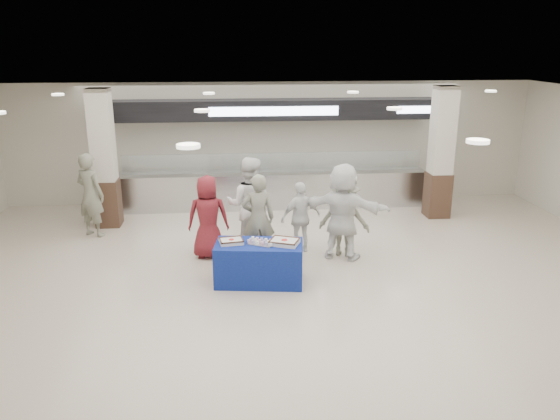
{
  "coord_description": "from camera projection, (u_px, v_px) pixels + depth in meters",
  "views": [
    {
      "loc": [
        -1.07,
        -8.45,
        4.15
      ],
      "look_at": [
        -0.16,
        1.6,
        1.06
      ],
      "focal_mm": 35.0,
      "sensor_mm": 36.0,
      "label": 1
    }
  ],
  "objects": [
    {
      "name": "display_table",
      "position": [
        259.0,
        263.0,
        9.78
      ],
      "size": [
        1.64,
        0.98,
        0.75
      ],
      "primitive_type": "cube",
      "rotation": [
        0.0,
        0.0,
        -0.13
      ],
      "color": "navy",
      "rests_on": "ground"
    },
    {
      "name": "chef_short",
      "position": [
        301.0,
        217.0,
        11.15
      ],
      "size": [
        0.94,
        0.63,
        1.48
      ],
      "primitive_type": "imported",
      "rotation": [
        0.0,
        0.0,
        3.48
      ],
      "color": "white",
      "rests_on": "ground"
    },
    {
      "name": "serving_line",
      "position": [
        273.0,
        164.0,
        14.15
      ],
      "size": [
        8.7,
        0.85,
        2.8
      ],
      "color": "silver",
      "rests_on": "ground"
    },
    {
      "name": "civilian_maroon",
      "position": [
        208.0,
        217.0,
        10.85
      ],
      "size": [
        0.82,
        0.54,
        1.68
      ],
      "primitive_type": "imported",
      "rotation": [
        0.0,
        0.0,
        3.14
      ],
      "color": "maroon",
      "rests_on": "ground"
    },
    {
      "name": "sheet_cake_right",
      "position": [
        284.0,
        241.0,
        9.62
      ],
      "size": [
        0.59,
        0.53,
        0.1
      ],
      "color": "silver",
      "rests_on": "display_table"
    },
    {
      "name": "soldier_bg",
      "position": [
        90.0,
        195.0,
        12.05
      ],
      "size": [
        0.82,
        0.73,
        1.89
      ],
      "primitive_type": "imported",
      "rotation": [
        0.0,
        0.0,
        2.62
      ],
      "color": "slate",
      "rests_on": "ground"
    },
    {
      "name": "column_right",
      "position": [
        441.0,
        156.0,
        13.25
      ],
      "size": [
        0.55,
        0.55,
        3.2
      ],
      "color": "#372319",
      "rests_on": "ground"
    },
    {
      "name": "civilian_white",
      "position": [
        343.0,
        211.0,
        10.74
      ],
      "size": [
        1.89,
        1.27,
        1.95
      ],
      "primitive_type": "imported",
      "rotation": [
        0.0,
        0.0,
        2.72
      ],
      "color": "white",
      "rests_on": "ground"
    },
    {
      "name": "chef_tall",
      "position": [
        249.0,
        205.0,
        11.16
      ],
      "size": [
        1.06,
        0.89,
        1.98
      ],
      "primitive_type": "imported",
      "rotation": [
        0.0,
        0.0,
        2.99
      ],
      "color": "white",
      "rests_on": "ground"
    },
    {
      "name": "column_left",
      "position": [
        104.0,
        162.0,
        12.56
      ],
      "size": [
        0.55,
        0.55,
        3.2
      ],
      "color": "#372319",
      "rests_on": "ground"
    },
    {
      "name": "soldier_a",
      "position": [
        258.0,
        218.0,
        10.61
      ],
      "size": [
        0.67,
        0.46,
        1.78
      ],
      "primitive_type": "imported",
      "rotation": [
        0.0,
        0.0,
        3.19
      ],
      "color": "slate",
      "rests_on": "ground"
    },
    {
      "name": "sheet_cake_left",
      "position": [
        231.0,
        241.0,
        9.68
      ],
      "size": [
        0.45,
        0.37,
        0.09
      ],
      "color": "silver",
      "rests_on": "display_table"
    },
    {
      "name": "soldier_b",
      "position": [
        344.0,
        217.0,
        10.98
      ],
      "size": [
        1.17,
        0.91,
        1.59
      ],
      "primitive_type": "imported",
      "rotation": [
        0.0,
        0.0,
        2.79
      ],
      "color": "slate",
      "rests_on": "ground"
    },
    {
      "name": "cupcake_tray",
      "position": [
        262.0,
        242.0,
        9.66
      ],
      "size": [
        0.53,
        0.49,
        0.07
      ],
      "color": "#A2A2A7",
      "rests_on": "display_table"
    },
    {
      "name": "ground",
      "position": [
        298.0,
        296.0,
        9.36
      ],
      "size": [
        14.0,
        14.0,
        0.0
      ],
      "primitive_type": "plane",
      "color": "beige",
      "rests_on": "ground"
    }
  ]
}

